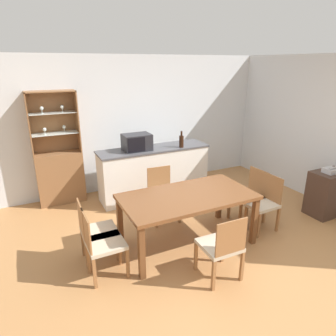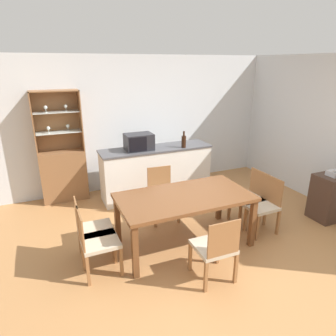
{
  "view_description": "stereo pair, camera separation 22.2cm",
  "coord_description": "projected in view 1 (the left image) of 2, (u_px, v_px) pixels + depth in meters",
  "views": [
    {
      "loc": [
        -2.12,
        -2.89,
        2.4
      ],
      "look_at": [
        -0.17,
        1.1,
        0.83
      ],
      "focal_mm": 32.0,
      "sensor_mm": 36.0,
      "label": 1
    },
    {
      "loc": [
        -1.92,
        -2.98,
        2.4
      ],
      "look_at": [
        -0.17,
        1.1,
        0.83
      ],
      "focal_mm": 32.0,
      "sensor_mm": 36.0,
      "label": 2
    }
  ],
  "objects": [
    {
      "name": "microwave",
      "position": [
        137.0,
        142.0,
        5.24
      ],
      "size": [
        0.48,
        0.35,
        0.29
      ],
      "color": "#232328",
      "rests_on": "kitchen_counter"
    },
    {
      "name": "dining_table",
      "position": [
        187.0,
        200.0,
        4.01
      ],
      "size": [
        1.78,
        0.94,
        0.73
      ],
      "color": "brown",
      "rests_on": "ground_plane"
    },
    {
      "name": "side_cabinet",
      "position": [
        328.0,
        193.0,
        4.93
      ],
      "size": [
        0.63,
        0.41,
        0.74
      ],
      "color": "#422D23",
      "rests_on": "ground_plane"
    },
    {
      "name": "wall_back",
      "position": [
        142.0,
        123.0,
        5.93
      ],
      "size": [
        6.8,
        0.06,
        2.55
      ],
      "color": "silver",
      "rests_on": "ground_plane"
    },
    {
      "name": "dining_chair_head_near",
      "position": [
        222.0,
        246.0,
        3.41
      ],
      "size": [
        0.43,
        0.43,
        0.83
      ],
      "rotation": [
        0.0,
        0.0,
        -0.02
      ],
      "color": "#C1B299",
      "rests_on": "ground_plane"
    },
    {
      "name": "dining_chair_side_left_near",
      "position": [
        102.0,
        243.0,
        3.46
      ],
      "size": [
        0.43,
        0.43,
        0.83
      ],
      "rotation": [
        0.0,
        0.0,
        -1.56
      ],
      "color": "#C1B299",
      "rests_on": "ground_plane"
    },
    {
      "name": "dining_chair_head_far",
      "position": [
        163.0,
        194.0,
        4.76
      ],
      "size": [
        0.45,
        0.45,
        0.83
      ],
      "rotation": [
        0.0,
        0.0,
        3.08
      ],
      "color": "#C1B299",
      "rests_on": "ground_plane"
    },
    {
      "name": "kitchen_counter",
      "position": [
        154.0,
        172.0,
        5.58
      ],
      "size": [
        2.05,
        0.56,
        0.94
      ],
      "color": "silver",
      "rests_on": "ground_plane"
    },
    {
      "name": "dining_chair_side_right_near",
      "position": [
        262.0,
        203.0,
        4.47
      ],
      "size": [
        0.44,
        0.44,
        0.83
      ],
      "rotation": [
        0.0,
        0.0,
        1.6
      ],
      "color": "#C1B299",
      "rests_on": "ground_plane"
    },
    {
      "name": "dining_chair_side_left_far",
      "position": [
        96.0,
        232.0,
        3.7
      ],
      "size": [
        0.44,
        0.44,
        0.83
      ],
      "rotation": [
        0.0,
        0.0,
        -1.6
      ],
      "color": "#C1B299",
      "rests_on": "ground_plane"
    },
    {
      "name": "telephone",
      "position": [
        331.0,
        170.0,
        4.75
      ],
      "size": [
        0.22,
        0.18,
        0.11
      ],
      "color": "#B7B7BC",
      "rests_on": "side_cabinet"
    },
    {
      "name": "ground_plane",
      "position": [
        214.0,
        247.0,
        4.12
      ],
      "size": [
        18.0,
        18.0,
        0.0
      ],
      "primitive_type": "plane",
      "color": "#B27A47"
    },
    {
      "name": "wine_bottle",
      "position": [
        181.0,
        141.0,
        5.43
      ],
      "size": [
        0.08,
        0.08,
        0.3
      ],
      "color": "black",
      "rests_on": "kitchen_counter"
    },
    {
      "name": "wall_right",
      "position": [
        336.0,
        134.0,
        5.03
      ],
      "size": [
        0.06,
        4.6,
        2.55
      ],
      "color": "silver",
      "rests_on": "ground_plane"
    },
    {
      "name": "dining_chair_side_right_far",
      "position": [
        250.0,
        195.0,
        4.71
      ],
      "size": [
        0.45,
        0.45,
        0.83
      ],
      "rotation": [
        0.0,
        0.0,
        1.63
      ],
      "color": "#C1B299",
      "rests_on": "ground_plane"
    },
    {
      "name": "display_cabinet",
      "position": [
        60.0,
        170.0,
        5.31
      ],
      "size": [
        0.79,
        0.33,
        1.97
      ],
      "color": "brown",
      "rests_on": "ground_plane"
    }
  ]
}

